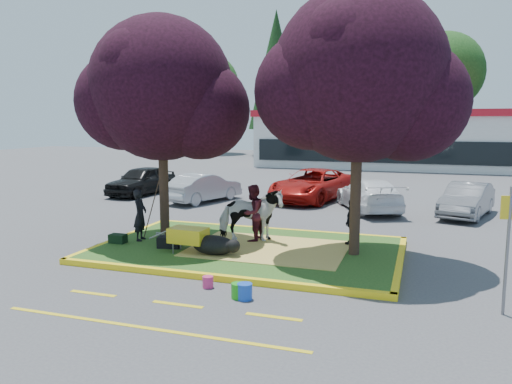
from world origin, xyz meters
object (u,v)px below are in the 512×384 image
(wheelbarrow, at_px, (189,236))
(bucket_green, at_px, (238,291))
(calf, at_px, (214,245))
(bucket_pink, at_px, (208,282))
(car_black, at_px, (141,180))
(sign_post, at_px, (508,237))
(car_silver, at_px, (204,188))
(bucket_blue, at_px, (245,291))
(cow, at_px, (251,215))
(handler, at_px, (140,215))

(wheelbarrow, distance_m, bucket_green, 3.37)
(calf, xyz_separation_m, bucket_pink, (0.74, -2.05, -0.28))
(bucket_pink, bearing_deg, bucket_green, -24.67)
(bucket_pink, bearing_deg, car_black, 126.89)
(wheelbarrow, bearing_deg, car_black, 130.59)
(bucket_green, bearing_deg, sign_post, 8.68)
(car_silver, bearing_deg, car_black, 4.42)
(car_black, bearing_deg, wheelbarrow, -46.62)
(sign_post, height_order, car_black, sign_post)
(car_black, bearing_deg, bucket_blue, -44.81)
(bucket_pink, bearing_deg, sign_post, 3.64)
(bucket_green, bearing_deg, car_black, 128.57)
(calf, xyz_separation_m, bucket_blue, (1.75, -2.47, -0.24))
(cow, height_order, sign_post, sign_post)
(car_black, xyz_separation_m, car_silver, (3.78, -0.96, -0.06))
(handler, distance_m, car_black, 10.27)
(handler, height_order, wheelbarrow, handler)
(calf, distance_m, car_black, 12.47)
(wheelbarrow, bearing_deg, cow, 58.44)
(bucket_blue, distance_m, car_black, 15.50)
(wheelbarrow, relative_size, bucket_pink, 6.91)
(wheelbarrow, height_order, sign_post, sign_post)
(bucket_green, distance_m, bucket_pink, 0.95)
(bucket_pink, height_order, car_silver, car_silver)
(handler, bearing_deg, car_silver, 0.42)
(bucket_green, bearing_deg, bucket_pink, 155.33)
(car_black, bearing_deg, bucket_green, -45.19)
(handler, xyz_separation_m, bucket_green, (4.27, -3.23, -0.74))
(calf, bearing_deg, bucket_green, -35.90)
(bucket_green, bearing_deg, bucket_blue, -9.18)
(cow, bearing_deg, sign_post, -137.13)
(wheelbarrow, xyz_separation_m, bucket_blue, (2.46, -2.44, -0.44))
(handler, height_order, bucket_pink, handler)
(bucket_blue, bearing_deg, sign_post, 9.21)
(sign_post, bearing_deg, bucket_blue, 178.49)
(bucket_blue, bearing_deg, car_silver, 118.23)
(handler, distance_m, bucket_blue, 5.54)
(bucket_green, distance_m, car_black, 15.38)
(calf, bearing_deg, cow, 95.04)
(bucket_blue, bearing_deg, handler, 143.60)
(calf, xyz_separation_m, sign_post, (6.66, -1.67, 1.10))
(cow, distance_m, bucket_blue, 4.36)
(bucket_blue, relative_size, car_black, 0.08)
(cow, distance_m, car_black, 11.60)
(handler, distance_m, wheelbarrow, 2.15)
(cow, xyz_separation_m, sign_post, (6.20, -3.30, 0.58))
(calf, bearing_deg, car_black, 150.66)
(bucket_green, bearing_deg, calf, 123.26)
(handler, bearing_deg, cow, -85.64)
(bucket_green, relative_size, car_black, 0.08)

